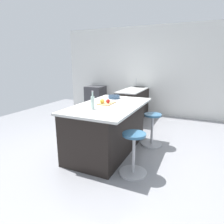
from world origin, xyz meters
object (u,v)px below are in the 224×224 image
Objects in this scene: fruit_bowl at (114,97)px; apple_red at (108,101)px; apple_yellow at (102,101)px; cutting_board at (106,103)px; water_bottle at (93,102)px; oven_range at (96,98)px; kitchen_island at (107,127)px; stool_by_window at (152,130)px; stool_middle at (134,155)px.

apple_red is at bearing 12.93° from fruit_bowl.
cutting_board is at bearing 145.30° from apple_yellow.
apple_red is 0.48m from water_bottle.
oven_range is 3.31m from kitchen_island.
water_bottle is at bearing 28.46° from oven_range.
cutting_board is at bearing -135.83° from kitchen_island.
stool_by_window is (2.17, 2.55, -0.12)m from oven_range.
kitchen_island is at bearing -129.41° from stool_middle.
water_bottle is at bearing 4.75° from apple_yellow.
apple_red is at bearing -51.29° from stool_by_window.
apple_red is (0.59, -0.74, 0.67)m from stool_by_window.
stool_by_window is 2.72× the size of fruit_bowl.
apple_red is at bearing -130.48° from stool_middle.
oven_range is 11.31× the size of apple_red.
apple_yellow is at bearing -51.89° from stool_by_window.
water_bottle is (0.49, -0.02, 0.11)m from cutting_board.
cutting_board is at bearing 9.42° from fruit_bowl.
cutting_board is 1.44× the size of fruit_bowl.
stool_middle is 1.63m from fruit_bowl.
water_bottle reaches higher than stool_by_window.
apple_red is 0.25× the size of water_bottle.
apple_yellow is at bearing 31.33° from oven_range.
kitchen_island is at bearing 33.03° from oven_range.
apple_red reaches higher than stool_middle.
apple_yellow reaches higher than apple_red.
water_bottle reaches higher than fruit_bowl.
kitchen_island is at bearing -50.59° from stool_by_window.
stool_middle is at bearing 49.52° from apple_red.
cutting_board reaches higher than oven_range.
kitchen_island is at bearing 12.07° from fruit_bowl.
water_bottle is at bearing -7.27° from apple_red.
apple_red is at bearing 172.73° from water_bottle.
fruit_bowl is (-0.60, -0.13, 0.50)m from kitchen_island.
water_bottle is 1.25× the size of fruit_bowl.
stool_by_window is 1.16m from apple_red.
cutting_board is (-0.04, -0.04, 0.47)m from kitchen_island.
oven_range is 1.29× the size of stool_middle.
oven_range is at bearing -151.54° from water_bottle.
stool_middle is at bearing 50.27° from cutting_board.
apple_red is at bearing 123.04° from apple_yellow.
apple_red reaches higher than fruit_bowl.
kitchen_island is 25.05× the size of apple_red.
cutting_board reaches higher than kitchen_island.
stool_by_window is at bearing 129.41° from kitchen_island.
apple_yellow is at bearing -34.70° from cutting_board.
fruit_bowl reaches higher than stool_by_window.
oven_range is 3.50× the size of fruit_bowl.
apple_yellow is at bearing -124.33° from stool_middle.
apple_yellow reaches higher than fruit_bowl.
fruit_bowl reaches higher than kitchen_island.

